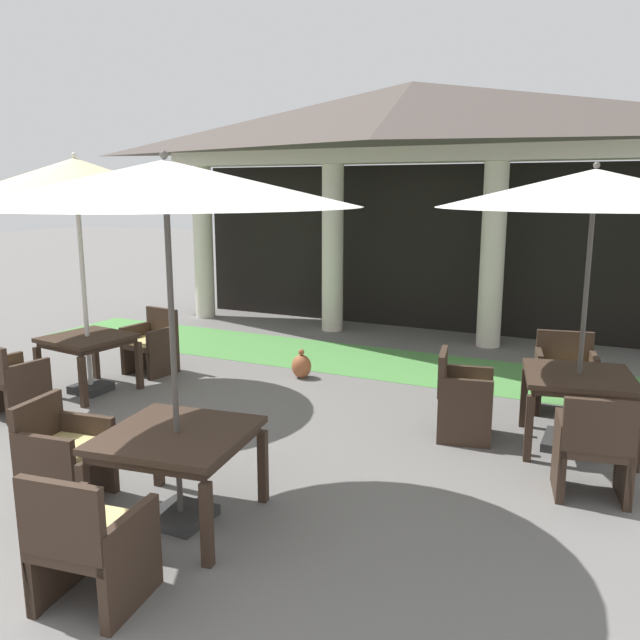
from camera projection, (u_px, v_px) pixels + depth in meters
ground_plane at (12, 587)px, 4.07m from camera, size 60.00×60.00×0.00m
background_pavilion at (413, 143)px, 10.39m from camera, size 9.46×2.58×4.13m
lawn_strip at (368, 361)px, 9.42m from camera, size 11.26×1.68×0.01m
patio_table_near_foreground at (88, 344)px, 7.88m from camera, size 1.00×1.00×0.71m
patio_umbrella_near_foreground at (76, 179)px, 7.48m from camera, size 2.57×2.57×2.89m
patio_chair_near_foreground_south at (12, 381)px, 7.08m from camera, size 0.62×0.60×0.85m
patio_chair_near_foreground_north at (152, 344)px, 8.76m from camera, size 0.63×0.61×0.87m
patio_table_mid_left at (177, 443)px, 4.77m from camera, size 1.17×1.17×0.72m
patio_umbrella_mid_left at (165, 186)px, 4.40m from camera, size 2.72×2.72×2.73m
patio_chair_mid_left_west at (63, 454)px, 5.13m from camera, size 0.63×0.64×0.84m
patio_chair_mid_left_south at (89, 543)px, 3.84m from camera, size 0.65×0.65×0.90m
patio_table_mid_right at (578, 383)px, 6.17m from camera, size 1.16×1.16×0.74m
patio_umbrella_mid_right at (595, 191)px, 5.80m from camera, size 2.85×2.85×2.71m
patio_chair_mid_right_west at (462, 397)px, 6.48m from camera, size 0.63×0.65×0.88m
patio_chair_mid_right_north at (564, 374)px, 7.23m from camera, size 0.72×0.61×0.89m
patio_chair_mid_right_south at (593, 449)px, 5.19m from camera, size 0.65×0.59×0.89m
terracotta_urn at (301, 366)px, 8.57m from camera, size 0.26×0.26×0.39m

